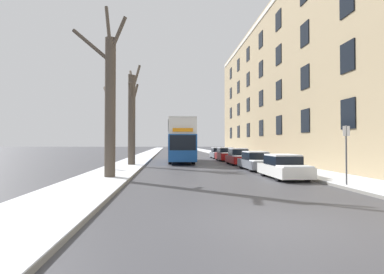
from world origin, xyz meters
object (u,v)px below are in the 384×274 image
at_px(bare_tree_left_0, 110,100).
at_px(parked_car_4, 218,153).
at_px(parked_car_2, 238,157).
at_px(bare_tree_left_1, 132,114).
at_px(parked_car_0, 284,167).
at_px(parked_car_3, 226,155).
at_px(double_decker_bus, 180,139).
at_px(street_sign_post, 346,152).
at_px(parked_car_1, 256,161).
at_px(pedestrian_left_sidewalk, 109,159).

relative_size(bare_tree_left_0, parked_car_4, 2.54).
xyz_separation_m(bare_tree_left_0, parked_car_2, (9.64, 10.58, -3.65)).
distance_m(bare_tree_left_0, bare_tree_left_1, 9.44).
relative_size(bare_tree_left_0, parked_car_0, 2.44).
relative_size(parked_car_3, parked_car_4, 1.10).
height_order(bare_tree_left_1, parked_car_4, bare_tree_left_1).
bearing_deg(bare_tree_left_0, parked_car_0, -1.49).
relative_size(bare_tree_left_0, double_decker_bus, 0.91).
bearing_deg(double_decker_bus, parked_car_3, 20.45).
bearing_deg(street_sign_post, parked_car_4, 93.02).
relative_size(parked_car_0, parked_car_4, 1.04).
relative_size(parked_car_1, pedestrian_left_sidewalk, 2.86).
height_order(bare_tree_left_1, street_sign_post, bare_tree_left_1).
bearing_deg(parked_car_4, street_sign_post, -86.98).
distance_m(bare_tree_left_1, parked_car_0, 14.15).
xyz_separation_m(bare_tree_left_0, pedestrian_left_sidewalk, (-0.93, 4.69, -3.48)).
relative_size(double_decker_bus, pedestrian_left_sidewalk, 7.04).
xyz_separation_m(parked_car_2, street_sign_post, (1.36, -14.59, 0.89)).
height_order(parked_car_3, parked_car_4, parked_car_3).
relative_size(parked_car_1, parked_car_3, 1.03).
height_order(double_decker_bus, parked_car_4, double_decker_bus).
bearing_deg(double_decker_bus, pedestrian_left_sidewalk, -118.04).
relative_size(parked_car_1, parked_car_4, 1.13).
height_order(parked_car_4, pedestrian_left_sidewalk, pedestrian_left_sidewalk).
xyz_separation_m(bare_tree_left_1, parked_car_4, (9.57, 12.29, -3.82)).
relative_size(parked_car_2, pedestrian_left_sidewalk, 2.53).
bearing_deg(street_sign_post, bare_tree_left_0, 159.96).
xyz_separation_m(double_decker_bus, parked_car_3, (5.19, 1.93, -1.74)).
relative_size(parked_car_0, parked_car_2, 1.04).
bearing_deg(street_sign_post, bare_tree_left_1, 129.09).
distance_m(double_decker_bus, parked_car_1, 11.12).
xyz_separation_m(parked_car_1, parked_car_3, (0.00, 11.60, 0.06)).
bearing_deg(parked_car_4, parked_car_2, -90.00).
distance_m(parked_car_2, parked_car_4, 11.15).
height_order(bare_tree_left_0, bare_tree_left_1, bare_tree_left_0).
distance_m(bare_tree_left_1, parked_car_1, 11.18).
height_order(bare_tree_left_1, pedestrian_left_sidewalk, bare_tree_left_1).
xyz_separation_m(parked_car_4, street_sign_post, (1.36, -25.74, 0.93)).
distance_m(parked_car_0, street_sign_post, 4.11).
bearing_deg(bare_tree_left_1, parked_car_1, -24.26).
distance_m(parked_car_4, street_sign_post, 25.79).
bearing_deg(bare_tree_left_1, double_decker_bus, 50.68).
height_order(bare_tree_left_0, parked_car_3, bare_tree_left_0).
bearing_deg(double_decker_bus, bare_tree_left_0, -106.75).
bearing_deg(bare_tree_left_1, bare_tree_left_0, -90.41).
bearing_deg(pedestrian_left_sidewalk, parked_car_3, -86.70).
relative_size(parked_car_2, parked_car_4, 1.00).
distance_m(bare_tree_left_0, parked_car_0, 10.33).
height_order(bare_tree_left_0, parked_car_1, bare_tree_left_0).
bearing_deg(parked_car_0, bare_tree_left_0, 178.51).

